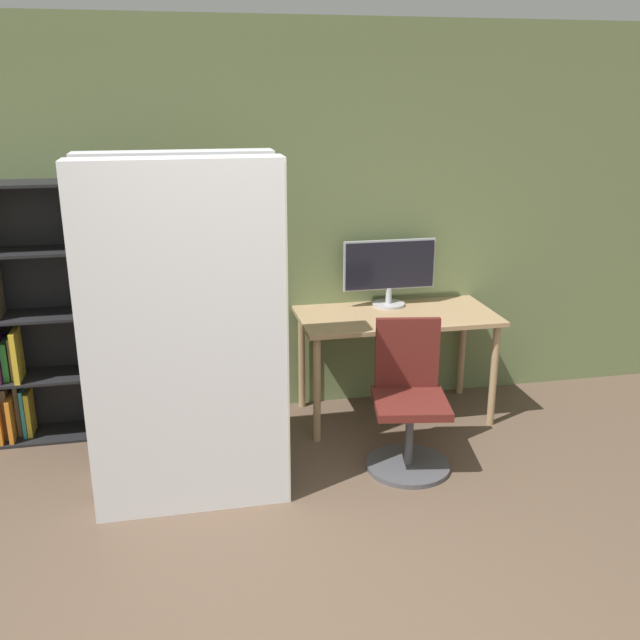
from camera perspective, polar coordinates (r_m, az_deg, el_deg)
name	(u,v)px	position (r m, az deg, el deg)	size (l,w,h in m)	color
wall_back	(255,226)	(4.97, -5.19, 7.54)	(8.00, 0.06, 2.70)	#6B7A4C
desk	(396,327)	(4.98, 6.13, -0.56)	(1.36, 0.68, 0.77)	tan
monitor	(389,269)	(5.07, 5.58, 4.08)	(0.67, 0.23, 0.48)	#B7B7BC
office_chair	(409,410)	(4.44, 7.11, -7.17)	(0.52, 0.52, 0.91)	#4C4C51
bookshelf	(24,326)	(5.02, -22.61, -0.44)	(0.87, 0.35, 1.71)	black
mattress_near	(187,344)	(3.82, -10.61, -1.90)	(1.07, 0.21, 1.93)	silver
mattress_far	(185,322)	(4.18, -10.74, -0.19)	(1.07, 0.21, 1.93)	silver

